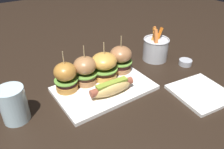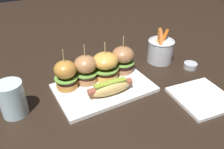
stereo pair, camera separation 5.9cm
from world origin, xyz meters
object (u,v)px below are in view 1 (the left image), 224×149
at_px(slider_far_left, 66,77).
at_px(side_plate, 201,93).
at_px(water_glass, 14,105).
at_px(sauce_ramekin, 185,62).
at_px(slider_far_right, 121,59).
at_px(slider_center_right, 104,66).
at_px(fries_bucket, 156,49).
at_px(hot_dog, 111,88).
at_px(platter_main, 104,88).
at_px(slider_center_left, 85,70).

xyz_separation_m(slider_far_left, side_plate, (0.39, -0.28, -0.06)).
bearing_deg(water_glass, sauce_ramekin, -5.46).
height_order(slider_far_left, sauce_ramekin, slider_far_left).
xyz_separation_m(slider_far_left, slider_far_right, (0.23, -0.00, -0.00)).
xyz_separation_m(slider_center_right, water_glass, (-0.34, -0.03, -0.01)).
height_order(fries_bucket, side_plate, fries_bucket).
bearing_deg(slider_center_right, hot_dog, -110.12).
bearing_deg(side_plate, fries_bucket, 80.46).
distance_m(hot_dog, sauce_ramekin, 0.39).
distance_m(platter_main, slider_far_left, 0.15).
height_order(slider_far_left, water_glass, slider_far_left).
xyz_separation_m(slider_center_left, slider_far_right, (0.16, -0.00, -0.00)).
bearing_deg(side_plate, slider_far_left, 144.34).
relative_size(hot_dog, slider_center_left, 1.09).
bearing_deg(sauce_ramekin, water_glass, 174.54).
height_order(platter_main, fries_bucket, fries_bucket).
relative_size(platter_main, water_glass, 3.02).
bearing_deg(hot_dog, fries_bucket, 20.76).
bearing_deg(water_glass, hot_dog, -13.71).
bearing_deg(hot_dog, slider_far_left, 135.88).
bearing_deg(fries_bucket, platter_main, -167.30).
relative_size(slider_center_right, side_plate, 0.81).
distance_m(slider_far_left, side_plate, 0.48).
height_order(slider_center_left, water_glass, slider_center_left).
height_order(platter_main, slider_far_left, slider_far_left).
relative_size(sauce_ramekin, water_glass, 0.49).
distance_m(slider_center_left, side_plate, 0.42).
distance_m(hot_dog, slider_far_left, 0.16).
distance_m(fries_bucket, water_glass, 0.62).
bearing_deg(hot_dog, slider_center_right, 69.88).
bearing_deg(platter_main, slider_far_right, 27.44).
bearing_deg(platter_main, fries_bucket, 12.70).
height_order(slider_far_right, sauce_ramekin, slider_far_right).
xyz_separation_m(slider_center_right, side_plate, (0.23, -0.27, -0.06)).
bearing_deg(slider_far_left, hot_dog, -44.12).
distance_m(slider_center_left, fries_bucket, 0.36).
distance_m(platter_main, slider_center_right, 0.09).
height_order(slider_center_left, side_plate, slider_center_left).
distance_m(hot_dog, slider_far_right, 0.17).
bearing_deg(sauce_ramekin, platter_main, 173.76).
bearing_deg(platter_main, hot_dog, -92.83).
height_order(slider_far_left, fries_bucket, slider_far_left).
distance_m(platter_main, slider_center_left, 0.10).
xyz_separation_m(hot_dog, slider_far_left, (-0.11, 0.11, 0.03)).
xyz_separation_m(platter_main, side_plate, (0.27, -0.22, -0.00)).
xyz_separation_m(slider_center_left, slider_center_right, (0.08, -0.01, -0.00)).
height_order(hot_dog, slider_far_left, slider_far_left).
xyz_separation_m(fries_bucket, water_glass, (-0.62, -0.05, 0.00)).
relative_size(slider_far_left, water_glass, 1.32).
distance_m(sauce_ramekin, water_glass, 0.70).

